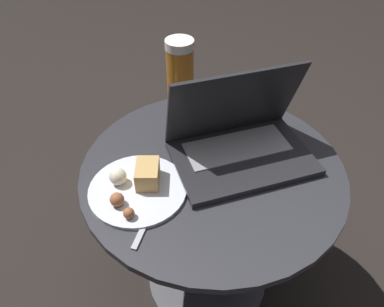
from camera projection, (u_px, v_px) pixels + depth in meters
The scene contains 7 objects.
ground_plane at pixel (207, 276), 1.26m from camera, with size 6.00×6.00×0.00m, color black.
table at pixel (211, 206), 1.02m from camera, with size 0.65×0.65×0.52m.
napkin at pixel (140, 191), 0.86m from camera, with size 0.15×0.10×0.00m.
laptop at pixel (239, 140), 0.92m from camera, with size 0.39×0.31×0.23m.
beer_glass at pixel (180, 88), 0.95m from camera, with size 0.07×0.07×0.26m.
snack_plate at pixel (138, 185), 0.85m from camera, with size 0.23×0.23×0.06m.
fork at pixel (150, 213), 0.81m from camera, with size 0.06×0.16×0.00m.
Camera 1 is at (-0.07, -0.66, 1.15)m, focal length 35.00 mm.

